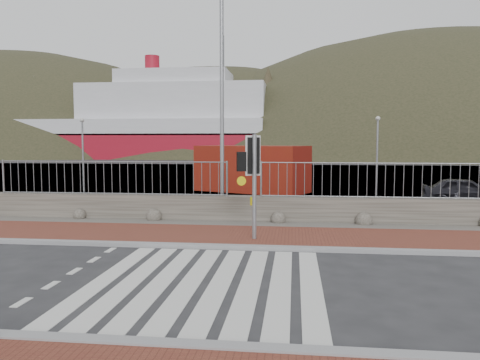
# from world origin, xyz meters

# --- Properties ---
(ground) EXTENTS (220.00, 220.00, 0.00)m
(ground) POSITION_xyz_m (0.00, 0.00, 0.00)
(ground) COLOR #28282B
(ground) RESTS_ON ground
(sidewalk_far) EXTENTS (40.00, 3.00, 0.08)m
(sidewalk_far) POSITION_xyz_m (0.00, 4.50, 0.04)
(sidewalk_far) COLOR brown
(sidewalk_far) RESTS_ON ground
(kerb_near) EXTENTS (40.00, 0.25, 0.12)m
(kerb_near) POSITION_xyz_m (0.00, -3.00, 0.05)
(kerb_near) COLOR gray
(kerb_near) RESTS_ON ground
(kerb_far) EXTENTS (40.00, 0.25, 0.12)m
(kerb_far) POSITION_xyz_m (0.00, 3.00, 0.05)
(kerb_far) COLOR gray
(kerb_far) RESTS_ON ground
(zebra_crossing) EXTENTS (4.62, 5.60, 0.01)m
(zebra_crossing) POSITION_xyz_m (-0.00, 0.00, 0.01)
(zebra_crossing) COLOR silver
(zebra_crossing) RESTS_ON ground
(gravel_strip) EXTENTS (40.00, 1.50, 0.06)m
(gravel_strip) POSITION_xyz_m (0.00, 6.50, 0.03)
(gravel_strip) COLOR #59544C
(gravel_strip) RESTS_ON ground
(stone_wall) EXTENTS (40.00, 0.60, 0.90)m
(stone_wall) POSITION_xyz_m (0.00, 7.30, 0.45)
(stone_wall) COLOR #4E4940
(stone_wall) RESTS_ON ground
(railing) EXTENTS (18.07, 0.07, 1.22)m
(railing) POSITION_xyz_m (0.00, 7.15, 1.82)
(railing) COLOR gray
(railing) RESTS_ON stone_wall
(quay) EXTENTS (120.00, 40.00, 0.50)m
(quay) POSITION_xyz_m (0.00, 27.90, 0.00)
(quay) COLOR #4C4C4F
(quay) RESTS_ON ground
(water) EXTENTS (220.00, 50.00, 0.05)m
(water) POSITION_xyz_m (0.00, 62.90, 0.00)
(water) COLOR #3F4C54
(water) RESTS_ON ground
(ferry) EXTENTS (50.00, 16.00, 20.00)m
(ferry) POSITION_xyz_m (-24.65, 67.90, 5.36)
(ferry) COLOR maroon
(ferry) RESTS_ON ground
(hills_backdrop) EXTENTS (254.00, 90.00, 100.00)m
(hills_backdrop) POSITION_xyz_m (6.74, 87.90, -23.05)
(hills_backdrop) COLOR #2A2D1B
(hills_backdrop) RESTS_ON ground
(traffic_signal_far) EXTENTS (0.74, 0.47, 3.03)m
(traffic_signal_far) POSITION_xyz_m (0.60, 4.02, 2.19)
(traffic_signal_far) COLOR gray
(traffic_signal_far) RESTS_ON ground
(streetlight) EXTENTS (1.80, 0.25, 8.47)m
(streetlight) POSITION_xyz_m (-0.78, 8.11, 4.77)
(streetlight) COLOR gray
(streetlight) RESTS_ON ground
(shipping_container) EXTENTS (6.70, 4.89, 2.58)m
(shipping_container) POSITION_xyz_m (-0.65, 17.17, 1.29)
(shipping_container) COLOR maroon
(shipping_container) RESTS_ON ground
(car_a) EXTENTS (3.81, 2.12, 1.23)m
(car_a) POSITION_xyz_m (9.31, 12.73, 0.61)
(car_a) COLOR black
(car_a) RESTS_ON ground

